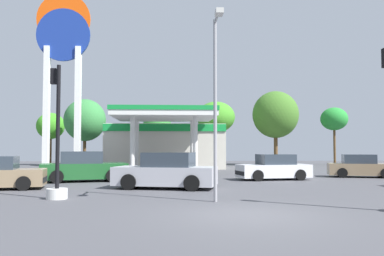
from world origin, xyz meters
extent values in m
plane|color=#47474C|center=(0.00, 0.00, 0.00)|extent=(90.00, 90.00, 0.00)
cube|color=beige|center=(-2.47, 25.44, 1.92)|extent=(10.21, 5.51, 3.85)
cube|color=#148C38|center=(-2.47, 22.63, 3.50)|extent=(10.21, 0.12, 0.60)
cube|color=white|center=(-2.47, 18.91, 4.14)|extent=(7.22, 6.95, 0.35)
cube|color=#148C38|center=(-2.47, 18.91, 4.47)|extent=(7.32, 7.05, 0.30)
cylinder|color=silver|center=(-4.64, 17.00, 1.98)|extent=(0.32, 0.32, 3.97)
cylinder|color=silver|center=(-0.31, 17.00, 1.98)|extent=(0.32, 0.32, 3.97)
cylinder|color=silver|center=(-4.64, 20.82, 1.98)|extent=(0.32, 0.32, 3.97)
cylinder|color=silver|center=(-0.31, 20.82, 1.98)|extent=(0.32, 0.32, 3.97)
cube|color=#4C4C51|center=(-2.47, 18.91, 0.55)|extent=(0.90, 0.60, 1.10)
cube|color=white|center=(-11.21, 19.48, 4.70)|extent=(0.40, 0.56, 9.39)
cube|color=white|center=(-8.92, 19.48, 4.70)|extent=(0.40, 0.56, 9.39)
cylinder|color=navy|center=(-10.07, 19.48, 10.29)|extent=(3.98, 0.22, 3.98)
cylinder|color=#EA4C0C|center=(-10.07, 19.50, 11.48)|extent=(3.98, 0.22, 3.98)
cube|color=white|center=(-10.07, 19.54, 10.88)|extent=(3.66, 0.08, 0.72)
cylinder|color=black|center=(-3.85, 6.64, 0.34)|extent=(0.72, 0.40, 0.68)
cylinder|color=black|center=(-3.40, 8.42, 0.34)|extent=(0.72, 0.40, 0.68)
cylinder|color=black|center=(-1.16, 5.96, 0.34)|extent=(0.72, 0.40, 0.68)
cylinder|color=black|center=(-0.71, 7.74, 0.34)|extent=(0.72, 0.40, 0.68)
cube|color=#B2B2BA|center=(-2.28, 7.19, 0.56)|extent=(4.81, 2.92, 0.81)
cube|color=#2D3842|center=(-2.13, 7.15, 1.27)|extent=(2.48, 2.14, 0.68)
cube|color=black|center=(-4.41, 7.73, 0.45)|extent=(0.56, 1.76, 0.26)
cylinder|color=black|center=(-5.58, 12.55, 0.34)|extent=(0.73, 0.40, 0.69)
cylinder|color=black|center=(-5.12, 10.76, 0.34)|extent=(0.73, 0.40, 0.69)
cylinder|color=black|center=(-8.30, 11.85, 0.34)|extent=(0.73, 0.40, 0.69)
cylinder|color=black|center=(-7.83, 10.06, 0.34)|extent=(0.73, 0.40, 0.69)
cube|color=#1E5928|center=(-6.71, 11.31, 0.57)|extent=(4.85, 2.96, 0.82)
cube|color=#2D3842|center=(-6.86, 11.26, 1.28)|extent=(2.50, 2.16, 0.69)
cube|color=black|center=(-4.56, 11.86, 0.45)|extent=(0.57, 1.77, 0.26)
cylinder|color=black|center=(2.71, 10.85, 0.31)|extent=(0.64, 0.30, 0.61)
cylinder|color=black|center=(2.46, 12.48, 0.31)|extent=(0.64, 0.30, 0.61)
cylinder|color=black|center=(5.18, 11.22, 0.31)|extent=(0.64, 0.30, 0.61)
cylinder|color=black|center=(4.93, 12.85, 0.31)|extent=(0.64, 0.30, 0.61)
cube|color=silver|center=(3.82, 11.85, 0.51)|extent=(4.24, 2.27, 0.73)
cube|color=#2D3842|center=(3.96, 11.87, 1.14)|extent=(2.12, 1.77, 0.61)
cube|color=black|center=(1.87, 11.56, 0.40)|extent=(0.35, 1.60, 0.23)
cylinder|color=black|center=(11.16, 13.93, 0.30)|extent=(0.63, 0.36, 0.60)
cylinder|color=black|center=(8.82, 14.61, 0.30)|extent=(0.63, 0.36, 0.60)
cylinder|color=black|center=(8.37, 13.07, 0.30)|extent=(0.63, 0.36, 0.60)
cube|color=#8C7556|center=(9.77, 13.50, 0.49)|extent=(4.23, 2.67, 0.71)
cube|color=#2D3842|center=(9.63, 13.54, 1.11)|extent=(2.20, 1.92, 0.60)
cylinder|color=black|center=(-8.58, 8.24, 0.31)|extent=(0.64, 0.32, 0.62)
cylinder|color=black|center=(-8.29, 6.61, 0.31)|extent=(0.64, 0.32, 0.62)
cube|color=black|center=(-7.72, 7.55, 0.40)|extent=(0.39, 1.60, 0.23)
sphere|color=red|center=(4.25, 0.47, 4.63)|extent=(0.15, 0.15, 0.15)
sphere|color=#D89E0C|center=(4.25, 0.47, 4.45)|extent=(0.15, 0.15, 0.15)
sphere|color=green|center=(4.25, 0.47, 4.27)|extent=(0.15, 0.15, 0.15)
cylinder|color=silver|center=(-6.09, 3.66, 0.19)|extent=(0.74, 0.74, 0.37)
cylinder|color=black|center=(-6.09, 3.66, 2.59)|extent=(0.14, 0.14, 4.43)
cube|color=black|center=(-6.31, 3.82, 4.42)|extent=(0.21, 0.20, 0.57)
sphere|color=red|center=(-6.31, 3.95, 4.60)|extent=(0.15, 0.15, 0.15)
sphere|color=#D89E0C|center=(-6.31, 3.95, 4.42)|extent=(0.15, 0.15, 0.15)
sphere|color=green|center=(-6.31, 3.95, 4.24)|extent=(0.15, 0.15, 0.15)
cylinder|color=brown|center=(-14.53, 32.16, 1.51)|extent=(0.29, 0.29, 3.02)
ellipsoid|color=#3A9223|center=(-14.53, 32.16, 4.11)|extent=(2.89, 2.89, 2.75)
cylinder|color=brown|center=(-10.44, 29.47, 1.51)|extent=(0.31, 0.31, 3.01)
ellipsoid|color=#337B3C|center=(-10.44, 29.47, 4.55)|extent=(4.08, 4.08, 4.15)
cylinder|color=brown|center=(-3.37, 30.68, 1.48)|extent=(0.30, 0.30, 2.97)
ellipsoid|color=#337B35|center=(-3.37, 30.68, 4.06)|extent=(2.92, 2.92, 2.49)
cylinder|color=brown|center=(2.69, 30.62, 1.76)|extent=(0.26, 0.26, 3.51)
ellipsoid|color=#418F27|center=(2.69, 30.62, 4.99)|extent=(3.94, 3.94, 3.20)
cylinder|color=brown|center=(8.93, 30.57, 1.74)|extent=(0.40, 0.40, 3.49)
ellipsoid|color=#3E6F26|center=(8.93, 30.57, 5.27)|extent=(4.76, 4.76, 4.88)
cylinder|color=brown|center=(15.31, 30.91, 1.91)|extent=(0.24, 0.24, 3.81)
ellipsoid|color=#268932|center=(15.31, 30.91, 4.87)|extent=(2.83, 2.83, 2.42)
cylinder|color=gray|center=(-0.55, 2.59, 3.11)|extent=(0.12, 0.12, 6.23)
cylinder|color=gray|center=(-0.55, 1.99, 6.13)|extent=(0.09, 1.20, 0.09)
cube|color=beige|center=(-0.55, 1.39, 6.08)|extent=(0.24, 0.44, 0.16)
camera|label=1|loc=(-2.11, -11.13, 1.82)|focal=38.11mm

